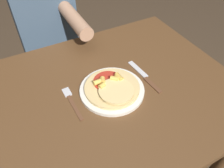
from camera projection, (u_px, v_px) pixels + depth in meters
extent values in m
cube|color=brown|center=(102.00, 95.00, 0.87)|extent=(1.10, 0.82, 0.03)
cylinder|color=brown|center=(224.00, 159.00, 1.08)|extent=(0.06, 0.06, 0.73)
cylinder|color=brown|center=(145.00, 75.00, 1.52)|extent=(0.06, 0.06, 0.73)
cylinder|color=silver|center=(112.00, 90.00, 0.86)|extent=(0.26, 0.26, 0.01)
cylinder|color=#DBBC7A|center=(112.00, 88.00, 0.85)|extent=(0.22, 0.22, 0.01)
cylinder|color=#B22D1E|center=(108.00, 81.00, 0.87)|extent=(0.12, 0.12, 0.00)
cylinder|color=#E8C881|center=(116.00, 91.00, 0.82)|extent=(0.13, 0.13, 0.01)
cylinder|color=gold|center=(102.00, 85.00, 0.83)|extent=(0.03, 0.03, 0.02)
cylinder|color=gold|center=(119.00, 78.00, 0.86)|extent=(0.03, 0.04, 0.02)
cylinder|color=gold|center=(118.00, 76.00, 0.87)|extent=(0.02, 0.03, 0.02)
cylinder|color=gold|center=(114.00, 79.00, 0.86)|extent=(0.04, 0.04, 0.02)
cylinder|color=gold|center=(97.00, 82.00, 0.85)|extent=(0.03, 0.02, 0.02)
cylinder|color=gold|center=(103.00, 80.00, 0.85)|extent=(0.03, 0.03, 0.02)
cube|color=brown|center=(75.00, 108.00, 0.80)|extent=(0.02, 0.13, 0.00)
cube|color=silver|center=(67.00, 92.00, 0.86)|extent=(0.03, 0.05, 0.00)
cube|color=brown|center=(152.00, 85.00, 0.89)|extent=(0.03, 0.10, 0.00)
cube|color=silver|center=(138.00, 69.00, 0.96)|extent=(0.03, 0.12, 0.00)
cylinder|color=#2D2D38|center=(50.00, 86.00, 1.61)|extent=(0.11, 0.11, 0.50)
cylinder|color=#2D2D38|center=(69.00, 79.00, 1.65)|extent=(0.11, 0.11, 0.50)
cube|color=#3D5166|center=(45.00, 22.00, 1.28)|extent=(0.32, 0.22, 0.50)
cylinder|color=tan|center=(75.00, 20.00, 1.07)|extent=(0.07, 0.30, 0.07)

